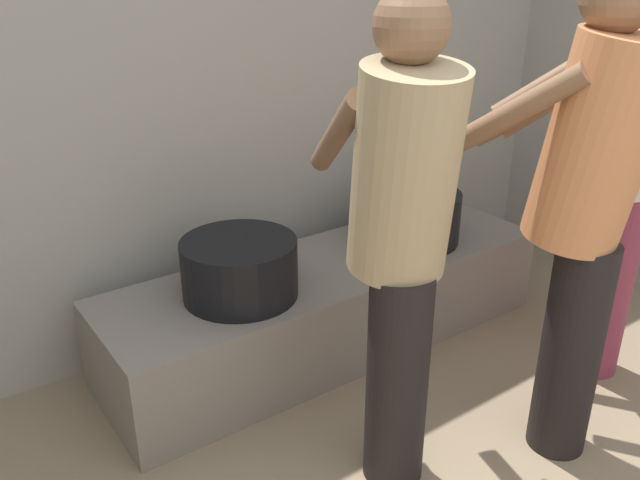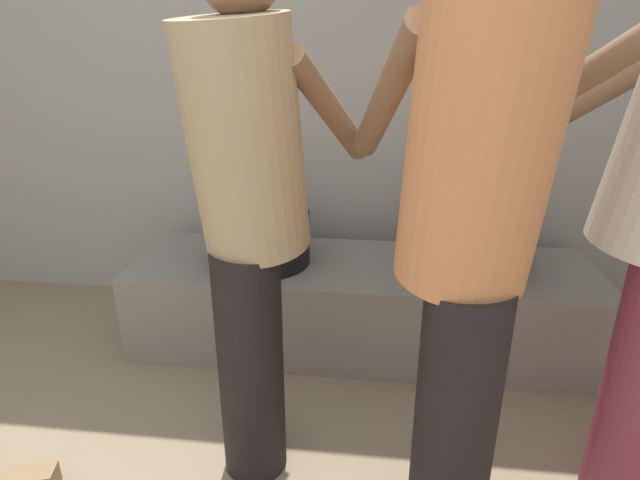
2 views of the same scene
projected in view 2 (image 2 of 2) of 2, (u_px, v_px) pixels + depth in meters
The scene contains 6 objects.
block_enclosure_rear at pixel (263, 95), 2.51m from camera, with size 4.88×0.20×2.16m, color #9E998E.
hearth_ledge at pixel (361, 303), 2.27m from camera, with size 2.03×0.60×0.40m, color slate.
cooking_pot_main at pixel (471, 244), 2.10m from camera, with size 0.45×0.45×0.69m.
cooking_pot_secondary at pixel (259, 237), 2.19m from camera, with size 0.45×0.45×0.23m.
cook_in_tan_shirt at pixel (249, 202), 1.37m from camera, with size 0.54×0.72×1.56m.
cook_in_orange_shirt at pixel (471, 219), 1.07m from camera, with size 0.48×0.73×1.63m.
Camera 2 is at (0.59, 0.11, 1.27)m, focal length 27.84 mm.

